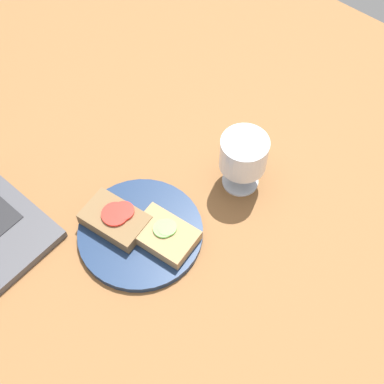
{
  "coord_description": "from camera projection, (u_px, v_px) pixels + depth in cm",
  "views": [
    {
      "loc": [
        -34.76,
        -37.32,
        84.92
      ],
      "look_at": [
        3.21,
        -4.44,
        8.0
      ],
      "focal_mm": 50.0,
      "sensor_mm": 36.0,
      "label": 1
    }
  ],
  "objects": [
    {
      "name": "wooden_table",
      "position": [
        162.0,
        209.0,
        0.98
      ],
      "size": [
        140.0,
        140.0,
        3.0
      ],
      "primitive_type": "cube",
      "color": "brown",
      "rests_on": "ground"
    },
    {
      "name": "plate",
      "position": [
        141.0,
        233.0,
        0.92
      ],
      "size": [
        21.69,
        21.69,
        1.33
      ],
      "primitive_type": "cylinder",
      "color": "navy",
      "rests_on": "wooden_table"
    },
    {
      "name": "sandwich_with_cucumber",
      "position": [
        165.0,
        235.0,
        0.9
      ],
      "size": [
        8.49,
        11.28,
        2.71
      ],
      "color": "#A88456",
      "rests_on": "plate"
    },
    {
      "name": "sandwich_with_tomato",
      "position": [
        115.0,
        219.0,
        0.92
      ],
      "size": [
        8.41,
        11.85,
        3.01
      ],
      "color": "brown",
      "rests_on": "plate"
    },
    {
      "name": "wine_glass",
      "position": [
        243.0,
        156.0,
        0.92
      ],
      "size": [
        8.39,
        8.39,
        11.76
      ],
      "color": "white",
      "rests_on": "wooden_table"
    }
  ]
}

